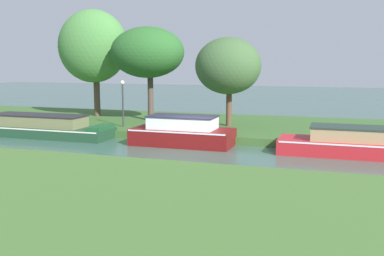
# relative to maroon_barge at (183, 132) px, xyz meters

# --- Properties ---
(ground_plane) EXTENTS (120.00, 120.00, 0.00)m
(ground_plane) POSITION_rel_maroon_barge_xyz_m (0.94, -1.20, -0.65)
(ground_plane) COLOR #3A5B51
(riverbank_far) EXTENTS (72.00, 10.00, 0.40)m
(riverbank_far) POSITION_rel_maroon_barge_xyz_m (0.94, 5.80, -0.45)
(riverbank_far) COLOR #3A612C
(riverbank_far) RESTS_ON ground_plane
(riverbank_near) EXTENTS (72.00, 10.00, 0.40)m
(riverbank_near) POSITION_rel_maroon_barge_xyz_m (0.94, -10.20, -0.45)
(riverbank_near) COLOR #456C2F
(riverbank_near) RESTS_ON ground_plane
(maroon_barge) EXTENTS (5.15, 2.21, 1.51)m
(maroon_barge) POSITION_rel_maroon_barge_xyz_m (0.00, 0.00, 0.00)
(maroon_barge) COLOR maroon
(maroon_barge) RESTS_ON ground_plane
(forest_cruiser) EXTENTS (8.31, 2.15, 1.26)m
(forest_cruiser) POSITION_rel_maroon_barge_xyz_m (-8.45, 0.00, -0.12)
(forest_cruiser) COLOR #1E412A
(forest_cruiser) RESTS_ON ground_plane
(willow_tree_left) EXTENTS (5.08, 3.56, 7.38)m
(willow_tree_left) POSITION_rel_maroon_barge_xyz_m (-8.85, 6.42, 4.61)
(willow_tree_left) COLOR brown
(willow_tree_left) RESTS_ON riverbank_far
(willow_tree_centre) EXTENTS (4.83, 3.65, 6.02)m
(willow_tree_centre) POSITION_rel_maroon_barge_xyz_m (-4.19, 5.14, 4.14)
(willow_tree_centre) COLOR #4F3D36
(willow_tree_centre) RESTS_ON riverbank_far
(willow_tree_right) EXTENTS (3.87, 3.36, 5.23)m
(willow_tree_right) POSITION_rel_maroon_barge_xyz_m (1.25, 4.43, 3.31)
(willow_tree_right) COLOR brown
(willow_tree_right) RESTS_ON riverbank_far
(lamp_post) EXTENTS (0.24, 0.24, 2.73)m
(lamp_post) POSITION_rel_maroon_barge_xyz_m (-4.60, 2.47, 1.49)
(lamp_post) COLOR #333338
(lamp_post) RESTS_ON riverbank_far
(mooring_post_near) EXTENTS (0.14, 0.14, 0.64)m
(mooring_post_near) POSITION_rel_maroon_barge_xyz_m (-1.81, 1.14, 0.08)
(mooring_post_near) COLOR #473927
(mooring_post_near) RESTS_ON riverbank_far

